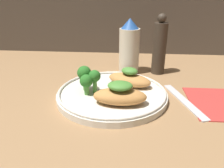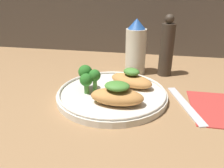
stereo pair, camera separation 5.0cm
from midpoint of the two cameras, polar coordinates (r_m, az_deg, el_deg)
The scene contains 8 objects.
ground_plane at distance 51.22cm, azimuth -2.77°, elevation -4.06°, with size 180.00×180.00×1.00cm, color #936D47.
plate at distance 50.55cm, azimuth -2.81°, elevation -2.57°, with size 25.35×25.35×2.00cm.
grilled_meat_front at distance 44.53cm, azimuth -1.10°, elevation -2.93°, with size 11.03×5.50×4.84cm.
grilled_meat_middle at distance 53.33cm, azimuth 1.92°, elevation 1.35°, with size 12.23×9.49×4.52cm.
broccoli_bunch at distance 49.42cm, azimuth -9.25°, elevation 1.74°, with size 5.54×5.31×5.94cm.
sauce_bottle at distance 64.43cm, azimuth 2.31°, elevation 9.49°, with size 5.91×5.91×15.89cm.
pepper_grinder at distance 64.60cm, azimuth 10.15°, elevation 9.48°, with size 3.88×3.88×17.21cm.
fork at distance 50.92cm, azimuth 15.69°, elevation -4.15°, with size 6.73×16.96×0.60cm.
Camera 1 is at (3.71, -45.33, 23.19)cm, focal length 35.00 mm.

